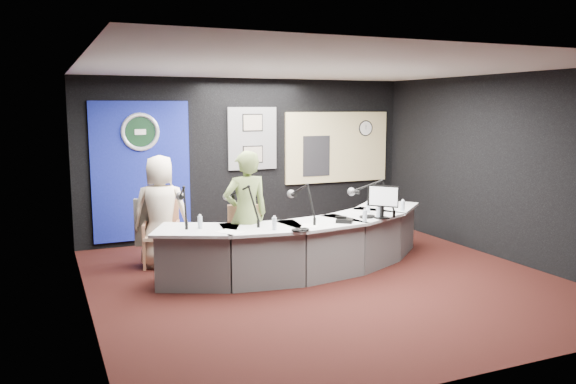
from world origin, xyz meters
name	(u,v)px	position (x,y,z in m)	size (l,w,h in m)	color
ground	(325,280)	(0.00, 0.00, 0.00)	(6.00, 6.00, 0.00)	black
ceiling	(327,67)	(0.00, 0.00, 2.80)	(6.00, 6.00, 0.02)	silver
wall_back	(249,158)	(0.00, 3.00, 1.40)	(6.00, 0.02, 2.80)	black
wall_front	(490,216)	(0.00, -3.00, 1.40)	(6.00, 0.02, 2.80)	black
wall_left	(84,189)	(-3.00, 0.00, 1.40)	(0.02, 6.00, 2.80)	black
wall_right	(503,167)	(3.00, 0.00, 1.40)	(0.02, 6.00, 2.80)	black
broadcast_desk	(305,244)	(-0.05, 0.55, 0.38)	(4.50, 1.90, 0.75)	silver
backdrop_panel	(141,171)	(-1.90, 2.97, 1.25)	(1.60, 0.05, 2.30)	navy
agency_seal	(140,132)	(-1.90, 2.93, 1.90)	(0.63, 0.63, 0.07)	silver
seal_center	(140,132)	(-1.90, 2.94, 1.90)	(0.48, 0.48, 0.01)	black
pinboard	(252,139)	(0.05, 2.97, 1.75)	(0.90, 0.04, 1.10)	slate
framed_photo_upper	(253,123)	(0.05, 2.94, 2.03)	(0.34, 0.02, 0.27)	gray
framed_photo_lower	(253,154)	(0.05, 2.94, 1.47)	(0.34, 0.02, 0.27)	gray
booth_window_frame	(337,147)	(1.75, 2.97, 1.55)	(2.12, 0.06, 1.32)	#CFBE81
booth_glow	(337,147)	(1.75, 2.96, 1.55)	(2.00, 0.02, 1.20)	#DAAA8A
equipment_rack	(316,156)	(1.30, 2.94, 1.40)	(0.55, 0.02, 0.75)	black
wall_clock	(366,128)	(2.35, 2.94, 1.90)	(0.28, 0.28, 0.01)	white
armchair_left	(161,231)	(-1.87, 1.54, 0.53)	(0.59, 0.59, 1.05)	#9D6648
armchair_right	(246,242)	(-0.91, 0.60, 0.48)	(0.54, 0.54, 0.97)	#9D6648
draped_jacket	(152,222)	(-1.96, 1.78, 0.62)	(0.50, 0.10, 0.70)	#686557
person_man	(161,211)	(-1.87, 1.54, 0.82)	(0.80, 0.52, 1.63)	#F3E0C2
person_woman	(246,214)	(-0.91, 0.60, 0.86)	(0.63, 0.41, 1.73)	olive
computer_monitor	(382,196)	(0.94, 0.10, 1.07)	(0.46, 0.03, 0.31)	black
desk_phone	(344,221)	(0.32, 0.07, 0.78)	(0.22, 0.17, 0.05)	black
headphones_near	(367,217)	(0.78, 0.24, 0.77)	(0.20, 0.20, 0.03)	black
headphones_far	(300,230)	(-0.46, -0.20, 0.77)	(0.20, 0.20, 0.03)	black
paper_stack	(230,232)	(-1.29, 0.10, 0.75)	(0.22, 0.32, 0.00)	white
notepad	(310,226)	(-0.20, 0.06, 0.75)	(0.20, 0.29, 0.00)	white
boom_mic_a	(183,202)	(-1.72, 0.79, 1.05)	(0.19, 0.74, 0.60)	black
boom_mic_b	(242,202)	(-0.99, 0.51, 1.05)	(0.36, 0.69, 0.60)	black
boom_mic_c	(303,200)	(-0.17, 0.37, 1.05)	(0.19, 0.74, 0.60)	black
boom_mic_d	(373,195)	(0.91, 0.32, 1.05)	(0.58, 0.54, 0.60)	black
water_bottles	(315,215)	(-0.02, 0.29, 0.84)	(3.17, 0.63, 0.18)	silver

